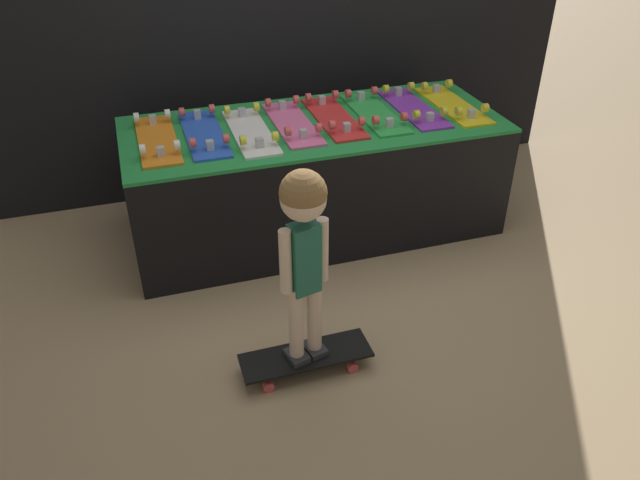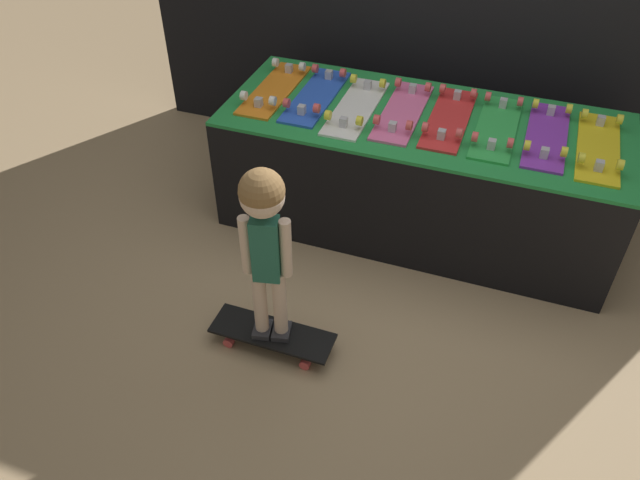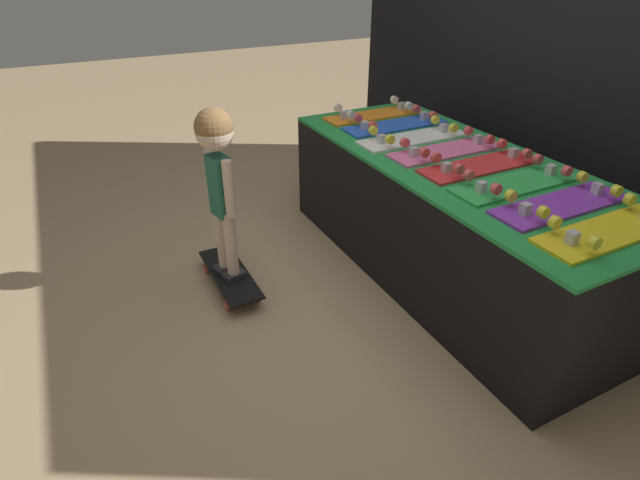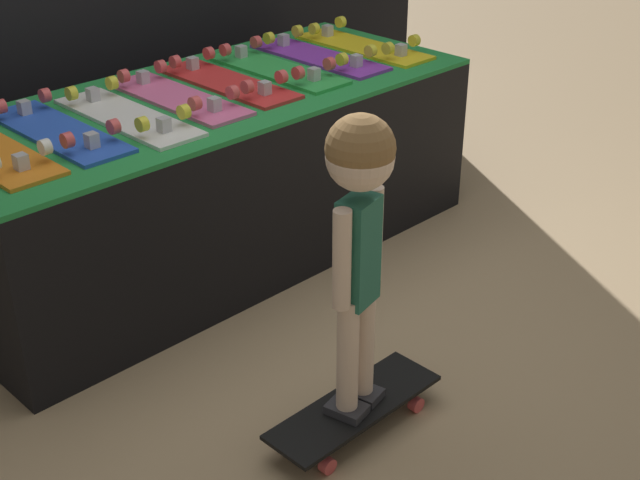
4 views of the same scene
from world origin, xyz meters
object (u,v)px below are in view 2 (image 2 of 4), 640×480
skateboard_red_on_rack (449,117)px  skateboard_purple_on_rack (547,134)px  skateboard_pink_on_rack (403,110)px  skateboard_white_on_rack (356,106)px  skateboard_orange_on_rack (275,88)px  skateboard_blue_on_rack (316,95)px  skateboard_yellow_on_rack (599,146)px  skateboard_green_on_rack (497,126)px  child (264,227)px  skateboard_on_floor (272,334)px

skateboard_red_on_rack → skateboard_purple_on_rack: 0.52m
skateboard_red_on_rack → skateboard_purple_on_rack: size_ratio=1.00×
skateboard_pink_on_rack → skateboard_white_on_rack: bearing=-170.6°
skateboard_orange_on_rack → skateboard_blue_on_rack: same height
skateboard_orange_on_rack → skateboard_white_on_rack: 0.52m
skateboard_orange_on_rack → skateboard_yellow_on_rack: bearing=-0.7°
skateboard_red_on_rack → skateboard_green_on_rack: (0.26, -0.01, 0.00)m
child → skateboard_on_floor: bearing=-159.0°
skateboard_blue_on_rack → skateboard_white_on_rack: size_ratio=1.00×
skateboard_blue_on_rack → skateboard_on_floor: size_ratio=1.12×
skateboard_white_on_rack → child: child is taller
skateboard_red_on_rack → skateboard_yellow_on_rack: (0.78, -0.03, 0.00)m
skateboard_purple_on_rack → skateboard_pink_on_rack: bearing=-179.3°
skateboard_on_floor → child: child is taller
skateboard_blue_on_rack → skateboard_pink_on_rack: bearing=-0.7°
skateboard_pink_on_rack → skateboard_yellow_on_rack: 1.04m
skateboard_white_on_rack → skateboard_red_on_rack: (0.52, 0.05, 0.00)m
skateboard_orange_on_rack → skateboard_yellow_on_rack: size_ratio=1.00×
skateboard_orange_on_rack → skateboard_green_on_rack: 1.30m
skateboard_green_on_rack → child: child is taller
skateboard_pink_on_rack → skateboard_red_on_rack: bearing=2.5°
skateboard_white_on_rack → child: size_ratio=0.72×
skateboard_pink_on_rack → skateboard_purple_on_rack: size_ratio=1.00×
skateboard_green_on_rack → child: (-0.82, -1.25, 0.03)m
skateboard_blue_on_rack → skateboard_white_on_rack: 0.27m
child → skateboard_orange_on_rack: bearing=98.5°
skateboard_orange_on_rack → skateboard_white_on_rack: (0.52, -0.05, 0.00)m
skateboard_blue_on_rack → skateboard_green_on_rack: size_ratio=1.00×
skateboard_on_floor → child: 0.69m
skateboard_orange_on_rack → skateboard_green_on_rack: (1.30, -0.00, 0.00)m
skateboard_pink_on_rack → child: child is taller
skateboard_purple_on_rack → skateboard_blue_on_rack: bearing=-179.9°
skateboard_purple_on_rack → child: (-1.08, -1.26, 0.03)m
skateboard_on_floor → child: bearing=33.7°
skateboard_purple_on_rack → skateboard_yellow_on_rack: size_ratio=1.00×
skateboard_white_on_rack → skateboard_yellow_on_rack: (1.30, 0.03, 0.00)m
skateboard_green_on_rack → skateboard_red_on_rack: bearing=177.9°
skateboard_pink_on_rack → skateboard_yellow_on_rack: bearing=-1.0°
skateboard_green_on_rack → skateboard_yellow_on_rack: same height
skateboard_white_on_rack → skateboard_pink_on_rack: same height
skateboard_blue_on_rack → skateboard_orange_on_rack: bearing=-179.5°
skateboard_orange_on_rack → skateboard_white_on_rack: size_ratio=1.00×
skateboard_red_on_rack → child: size_ratio=0.72×
skateboard_pink_on_rack → skateboard_orange_on_rack: bearing=179.7°
skateboard_on_floor → skateboard_pink_on_rack: bearing=76.6°
skateboard_yellow_on_rack → skateboard_green_on_rack: bearing=177.8°
skateboard_purple_on_rack → skateboard_yellow_on_rack: same height
skateboard_green_on_rack → skateboard_yellow_on_rack: (0.52, -0.02, 0.00)m
skateboard_on_floor → skateboard_red_on_rack: bearing=66.1°
skateboard_orange_on_rack → skateboard_blue_on_rack: size_ratio=1.00×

